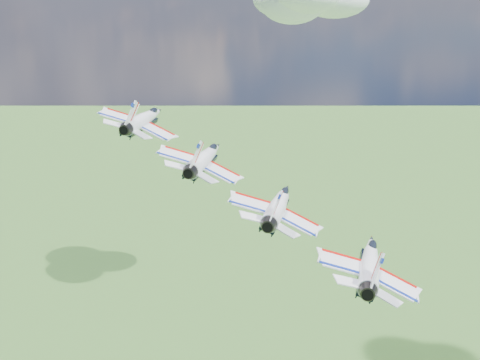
{
  "coord_description": "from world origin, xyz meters",
  "views": [
    {
      "loc": [
        -16.46,
        -85.21,
        178.2
      ],
      "look_at": [
        -12.57,
        -12.92,
        156.67
      ],
      "focal_mm": 50.0,
      "sensor_mm": 36.0,
      "label": 1
    }
  ],
  "objects_px": {
    "jet_0": "(144,119)",
    "jet_2": "(279,205)",
    "jet_1": "(205,158)",
    "jet_3": "(370,263)"
  },
  "relations": [
    {
      "from": "jet_2",
      "to": "jet_0",
      "type": "bearing_deg",
      "value": 145.72
    },
    {
      "from": "jet_1",
      "to": "jet_3",
      "type": "bearing_deg",
      "value": -34.28
    },
    {
      "from": "jet_0",
      "to": "jet_1",
      "type": "relative_size",
      "value": 1.0
    },
    {
      "from": "jet_0",
      "to": "jet_2",
      "type": "height_order",
      "value": "jet_0"
    },
    {
      "from": "jet_1",
      "to": "jet_3",
      "type": "relative_size",
      "value": 1.0
    },
    {
      "from": "jet_0",
      "to": "jet_2",
      "type": "xyz_separation_m",
      "value": [
        15.71,
        -18.39,
        -5.84
      ]
    },
    {
      "from": "jet_1",
      "to": "jet_2",
      "type": "xyz_separation_m",
      "value": [
        7.86,
        -9.2,
        -2.92
      ]
    },
    {
      "from": "jet_3",
      "to": "jet_1",
      "type": "bearing_deg",
      "value": 145.72
    },
    {
      "from": "jet_3",
      "to": "jet_2",
      "type": "bearing_deg",
      "value": 145.72
    },
    {
      "from": "jet_0",
      "to": "jet_2",
      "type": "relative_size",
      "value": 1.0
    }
  ]
}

